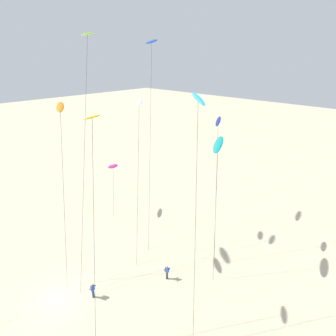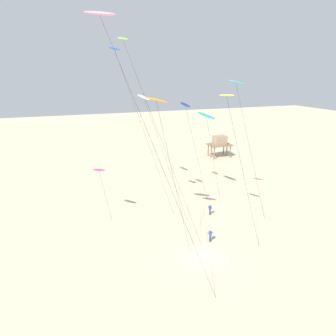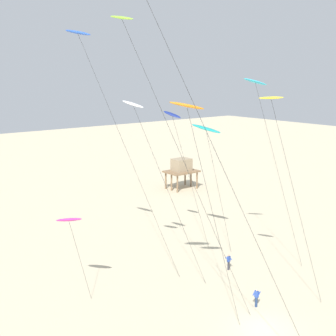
{
  "view_description": "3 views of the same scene",
  "coord_description": "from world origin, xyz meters",
  "px_view_note": "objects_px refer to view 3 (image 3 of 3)",
  "views": [
    {
      "loc": [
        21.73,
        -7.38,
        21.78
      ],
      "look_at": [
        2.52,
        12.77,
        10.55
      ],
      "focal_mm": 30.23,
      "sensor_mm": 36.0,
      "label": 1
    },
    {
      "loc": [
        -14.01,
        -26.73,
        20.03
      ],
      "look_at": [
        -0.37,
        10.42,
        7.54
      ],
      "focal_mm": 32.49,
      "sensor_mm": 36.0,
      "label": 2
    },
    {
      "loc": [
        -25.18,
        -20.14,
        19.5
      ],
      "look_at": [
        -0.31,
        11.48,
        11.0
      ],
      "focal_mm": 47.7,
      "sensor_mm": 36.0,
      "label": 3
    }
  ],
  "objects_px": {
    "stilt_house": "(181,167)",
    "kite_magenta": "(69,220)",
    "kite_lime": "(126,27)",
    "kite_yellow": "(273,104)",
    "kite_flyer_middle": "(256,297)",
    "kite_flyer_nearest": "(229,262)",
    "kite_cyan": "(256,85)",
    "kite_teal": "(206,129)",
    "kite_white": "(135,108)",
    "kite_blue": "(79,36)",
    "kite_orange": "(188,108)",
    "kite_navy": "(173,118)"
  },
  "relations": [
    {
      "from": "kite_orange",
      "to": "kite_magenta",
      "type": "distance_m",
      "value": 14.52
    },
    {
      "from": "kite_white",
      "to": "kite_flyer_nearest",
      "type": "xyz_separation_m",
      "value": [
        8.33,
        -4.21,
        -15.6
      ]
    },
    {
      "from": "kite_cyan",
      "to": "kite_magenta",
      "type": "height_order",
      "value": "kite_cyan"
    },
    {
      "from": "kite_blue",
      "to": "kite_flyer_nearest",
      "type": "relative_size",
      "value": 14.16
    },
    {
      "from": "kite_magenta",
      "to": "kite_flyer_middle",
      "type": "bearing_deg",
      "value": -44.47
    },
    {
      "from": "kite_yellow",
      "to": "kite_teal",
      "type": "height_order",
      "value": "kite_yellow"
    },
    {
      "from": "kite_blue",
      "to": "kite_flyer_middle",
      "type": "xyz_separation_m",
      "value": [
        7.66,
        -15.59,
        -22.02
      ]
    },
    {
      "from": "kite_lime",
      "to": "stilt_house",
      "type": "relative_size",
      "value": 4.37
    },
    {
      "from": "kite_lime",
      "to": "kite_teal",
      "type": "distance_m",
      "value": 16.88
    },
    {
      "from": "kite_cyan",
      "to": "kite_teal",
      "type": "xyz_separation_m",
      "value": [
        -1.52,
        5.36,
        -4.71
      ]
    },
    {
      "from": "kite_lime",
      "to": "kite_cyan",
      "type": "distance_m",
      "value": 15.42
    },
    {
      "from": "kite_lime",
      "to": "kite_navy",
      "type": "distance_m",
      "value": 15.88
    },
    {
      "from": "kite_lime",
      "to": "kite_yellow",
      "type": "relative_size",
      "value": 1.35
    },
    {
      "from": "kite_flyer_nearest",
      "to": "kite_white",
      "type": "bearing_deg",
      "value": 153.18
    },
    {
      "from": "kite_lime",
      "to": "kite_white",
      "type": "xyz_separation_m",
      "value": [
        3.24,
        3.79,
        -6.48
      ]
    },
    {
      "from": "kite_blue",
      "to": "kite_lime",
      "type": "bearing_deg",
      "value": -93.09
    },
    {
      "from": "kite_navy",
      "to": "kite_flyer_nearest",
      "type": "distance_m",
      "value": 16.29
    },
    {
      "from": "kite_teal",
      "to": "stilt_house",
      "type": "height_order",
      "value": "kite_teal"
    },
    {
      "from": "kite_lime",
      "to": "stilt_house",
      "type": "height_order",
      "value": "kite_lime"
    },
    {
      "from": "stilt_house",
      "to": "kite_magenta",
      "type": "bearing_deg",
      "value": -143.98
    },
    {
      "from": "kite_navy",
      "to": "kite_white",
      "type": "xyz_separation_m",
      "value": [
        -7.82,
        -4.19,
        1.65
      ]
    },
    {
      "from": "kite_cyan",
      "to": "kite_white",
      "type": "height_order",
      "value": "kite_cyan"
    },
    {
      "from": "kite_blue",
      "to": "kite_orange",
      "type": "relative_size",
      "value": 1.34
    },
    {
      "from": "kite_cyan",
      "to": "kite_flyer_nearest",
      "type": "height_order",
      "value": "kite_cyan"
    },
    {
      "from": "kite_orange",
      "to": "kite_cyan",
      "type": "xyz_separation_m",
      "value": [
        12.64,
        4.47,
        1.37
      ]
    },
    {
      "from": "kite_magenta",
      "to": "kite_navy",
      "type": "relative_size",
      "value": 0.49
    },
    {
      "from": "kite_teal",
      "to": "kite_magenta",
      "type": "relative_size",
      "value": 1.86
    },
    {
      "from": "kite_white",
      "to": "kite_flyer_nearest",
      "type": "distance_m",
      "value": 18.18
    },
    {
      "from": "kite_white",
      "to": "kite_flyer_nearest",
      "type": "relative_size",
      "value": 10.34
    },
    {
      "from": "kite_lime",
      "to": "kite_yellow",
      "type": "xyz_separation_m",
      "value": [
        9.89,
        -6.36,
        -5.86
      ]
    },
    {
      "from": "kite_flyer_nearest",
      "to": "kite_cyan",
      "type": "bearing_deg",
      "value": 0.75
    },
    {
      "from": "kite_orange",
      "to": "kite_magenta",
      "type": "xyz_separation_m",
      "value": [
        -5.51,
        9.13,
        -9.86
      ]
    },
    {
      "from": "kite_blue",
      "to": "kite_yellow",
      "type": "xyz_separation_m",
      "value": [
        9.43,
        -14.9,
        -5.81
      ]
    },
    {
      "from": "kite_white",
      "to": "kite_blue",
      "type": "bearing_deg",
      "value": 120.39
    },
    {
      "from": "stilt_house",
      "to": "kite_white",
      "type": "bearing_deg",
      "value": -136.92
    },
    {
      "from": "kite_magenta",
      "to": "kite_lime",
      "type": "bearing_deg",
      "value": -51.33
    },
    {
      "from": "kite_orange",
      "to": "kite_flyer_middle",
      "type": "relative_size",
      "value": 10.55
    },
    {
      "from": "kite_blue",
      "to": "kite_magenta",
      "type": "relative_size",
      "value": 3.08
    },
    {
      "from": "kite_lime",
      "to": "kite_flyer_nearest",
      "type": "distance_m",
      "value": 24.93
    },
    {
      "from": "kite_flyer_nearest",
      "to": "kite_flyer_middle",
      "type": "bearing_deg",
      "value": -117.52
    },
    {
      "from": "kite_yellow",
      "to": "kite_teal",
      "type": "bearing_deg",
      "value": 73.71
    },
    {
      "from": "kite_magenta",
      "to": "stilt_house",
      "type": "xyz_separation_m",
      "value": [
        32.28,
        23.47,
        -3.42
      ]
    },
    {
      "from": "kite_orange",
      "to": "kite_flyer_middle",
      "type": "height_order",
      "value": "kite_orange"
    },
    {
      "from": "kite_yellow",
      "to": "kite_white",
      "type": "distance_m",
      "value": 12.15
    },
    {
      "from": "kite_yellow",
      "to": "kite_teal",
      "type": "relative_size",
      "value": 1.24
    },
    {
      "from": "kite_white",
      "to": "stilt_house",
      "type": "xyz_separation_m",
      "value": [
        25.61,
        23.95,
        -12.72
      ]
    },
    {
      "from": "kite_lime",
      "to": "kite_flyer_middle",
      "type": "xyz_separation_m",
      "value": [
        8.12,
        -7.06,
        -22.08
      ]
    },
    {
      "from": "kite_cyan",
      "to": "kite_flyer_middle",
      "type": "relative_size",
      "value": 11.52
    },
    {
      "from": "kite_orange",
      "to": "stilt_house",
      "type": "distance_m",
      "value": 44.22
    },
    {
      "from": "kite_flyer_middle",
      "to": "kite_flyer_nearest",
      "type": "bearing_deg",
      "value": 62.48
    }
  ]
}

